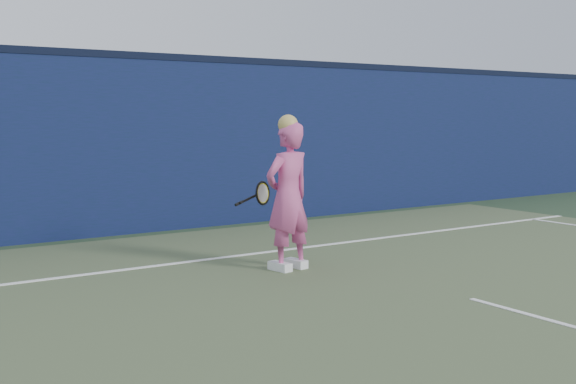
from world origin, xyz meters
TOP-DOWN VIEW (x-y plane):
  - ground at (0.00, 0.00)m, footprint 80.00×80.00m
  - backstop_wall at (0.00, 6.50)m, footprint 24.00×0.40m
  - wall_cap at (0.00, 6.50)m, footprint 24.00×0.42m
  - player at (-0.67, 3.05)m, footprint 0.65×0.48m
  - racket at (-0.76, 3.48)m, footprint 0.53×0.16m

SIDE VIEW (x-z plane):
  - ground at x=0.00m, z-range 0.00..0.00m
  - racket at x=-0.76m, z-range 0.67..0.95m
  - player at x=-0.67m, z-range -0.03..1.68m
  - backstop_wall at x=0.00m, z-range 0.00..2.50m
  - wall_cap at x=0.00m, z-range 2.50..2.60m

